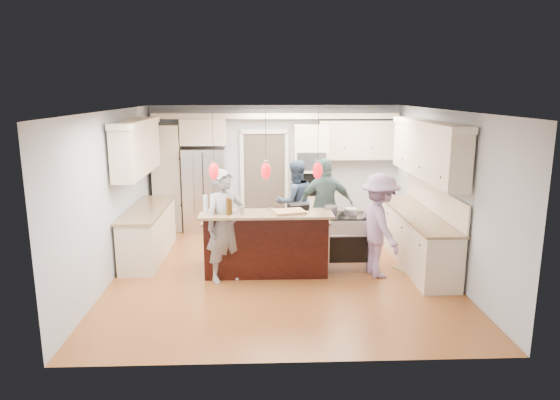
# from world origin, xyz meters

# --- Properties ---
(ground_plane) EXTENTS (6.00, 6.00, 0.00)m
(ground_plane) POSITION_xyz_m (0.00, 0.00, 0.00)
(ground_plane) COLOR #B06D30
(ground_plane) RESTS_ON ground
(room_shell) EXTENTS (5.54, 6.04, 2.72)m
(room_shell) POSITION_xyz_m (0.00, 0.00, 1.82)
(room_shell) COLOR #B2BCC6
(room_shell) RESTS_ON ground
(refrigerator) EXTENTS (0.90, 0.70, 1.80)m
(refrigerator) POSITION_xyz_m (-1.55, 2.64, 0.90)
(refrigerator) COLOR #B7B7BC
(refrigerator) RESTS_ON ground
(oven_column) EXTENTS (0.72, 0.69, 2.30)m
(oven_column) POSITION_xyz_m (0.75, 2.67, 1.15)
(oven_column) COLOR beige
(oven_column) RESTS_ON ground
(back_upper_cabinets) EXTENTS (5.30, 0.61, 2.54)m
(back_upper_cabinets) POSITION_xyz_m (-0.75, 2.76, 1.67)
(back_upper_cabinets) COLOR beige
(back_upper_cabinets) RESTS_ON ground
(right_counter_run) EXTENTS (0.64, 3.10, 2.51)m
(right_counter_run) POSITION_xyz_m (2.44, 0.30, 1.06)
(right_counter_run) COLOR beige
(right_counter_run) RESTS_ON ground
(left_cabinets) EXTENTS (0.64, 2.30, 2.51)m
(left_cabinets) POSITION_xyz_m (-2.44, 0.80, 1.06)
(left_cabinets) COLOR beige
(left_cabinets) RESTS_ON ground
(kitchen_island) EXTENTS (2.10, 1.46, 1.12)m
(kitchen_island) POSITION_xyz_m (-0.25, 0.07, 0.49)
(kitchen_island) COLOR black
(kitchen_island) RESTS_ON ground
(island_range) EXTENTS (0.82, 0.71, 0.92)m
(island_range) POSITION_xyz_m (1.16, 0.15, 0.46)
(island_range) COLOR #B7B7BC
(island_range) RESTS_ON ground
(pendant_lights) EXTENTS (1.75, 0.15, 1.03)m
(pendant_lights) POSITION_xyz_m (-0.25, -0.51, 1.80)
(pendant_lights) COLOR black
(pendant_lights) RESTS_ON ground
(person_bar_end) EXTENTS (0.79, 0.70, 1.81)m
(person_bar_end) POSITION_xyz_m (-0.90, -0.45, 0.91)
(person_bar_end) COLOR gray
(person_bar_end) RESTS_ON ground
(person_far_left) EXTENTS (0.98, 0.88, 1.68)m
(person_far_left) POSITION_xyz_m (0.34, 1.56, 0.84)
(person_far_left) COLOR #324661
(person_far_left) RESTS_ON ground
(person_far_right) EXTENTS (1.06, 0.46, 1.79)m
(person_far_right) POSITION_xyz_m (0.89, 1.01, 0.89)
(person_far_right) COLOR #476463
(person_far_right) RESTS_ON ground
(person_range_side) EXTENTS (0.85, 1.22, 1.72)m
(person_range_side) POSITION_xyz_m (1.60, -0.33, 0.86)
(person_range_side) COLOR #9679A3
(person_range_side) RESTS_ON ground
(floor_rug) EXTENTS (0.94, 1.09, 0.01)m
(floor_rug) POSITION_xyz_m (2.40, -0.23, 0.01)
(floor_rug) COLOR #91784F
(floor_rug) RESTS_ON ground
(water_bottle) EXTENTS (0.08, 0.08, 0.30)m
(water_bottle) POSITION_xyz_m (-1.20, -0.50, 1.27)
(water_bottle) COLOR silver
(water_bottle) RESTS_ON kitchen_island
(beer_bottle_a) EXTENTS (0.07, 0.07, 0.23)m
(beer_bottle_a) POSITION_xyz_m (-1.03, -0.44, 1.23)
(beer_bottle_a) COLOR #442C0C
(beer_bottle_a) RESTS_ON kitchen_island
(beer_bottle_b) EXTENTS (0.09, 0.09, 0.28)m
(beer_bottle_b) POSITION_xyz_m (-0.83, -0.58, 1.26)
(beer_bottle_b) COLOR #442C0C
(beer_bottle_b) RESTS_ON kitchen_island
(beer_bottle_c) EXTENTS (0.07, 0.07, 0.23)m
(beer_bottle_c) POSITION_xyz_m (-0.81, -0.49, 1.24)
(beer_bottle_c) COLOR #442C0C
(beer_bottle_c) RESTS_ON kitchen_island
(drink_can) EXTENTS (0.09, 0.09, 0.14)m
(drink_can) POSITION_xyz_m (-0.62, -0.58, 1.19)
(drink_can) COLOR #B7B7BC
(drink_can) RESTS_ON kitchen_island
(cutting_board) EXTENTS (0.56, 0.45, 0.04)m
(cutting_board) POSITION_xyz_m (0.11, -0.47, 1.14)
(cutting_board) COLOR tan
(cutting_board) RESTS_ON kitchen_island
(pot_large) EXTENTS (0.23, 0.23, 0.13)m
(pot_large) POSITION_xyz_m (0.89, 0.28, 0.99)
(pot_large) COLOR #B7B7BC
(pot_large) RESTS_ON island_range
(pot_small) EXTENTS (0.22, 0.22, 0.11)m
(pot_small) POSITION_xyz_m (1.21, 0.17, 0.98)
(pot_small) COLOR #B7B7BC
(pot_small) RESTS_ON island_range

